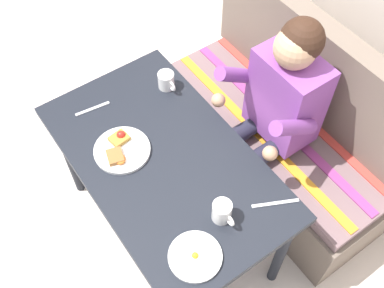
{
  "coord_description": "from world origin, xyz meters",
  "views": [
    {
      "loc": [
        0.99,
        -0.55,
        2.44
      ],
      "look_at": [
        0.0,
        0.15,
        0.72
      ],
      "focal_mm": 43.51,
      "sensor_mm": 36.0,
      "label": 1
    }
  ],
  "objects": [
    {
      "name": "knife",
      "position": [
        0.45,
        0.25,
        0.73
      ],
      "size": [
        0.1,
        0.19,
        0.0
      ],
      "primitive_type": "cube",
      "rotation": [
        0.0,
        0.0,
        -0.46
      ],
      "color": "silver",
      "rests_on": "table"
    },
    {
      "name": "person",
      "position": [
        0.06,
        0.59,
        0.74
      ],
      "size": [
        0.45,
        0.61,
        1.21
      ],
      "color": "#7E3F90",
      "rests_on": "ground"
    },
    {
      "name": "coffee_mug_second",
      "position": [
        -0.35,
        0.24,
        0.78
      ],
      "size": [
        0.12,
        0.08,
        0.09
      ],
      "color": "white",
      "rests_on": "table"
    },
    {
      "name": "plate_breakfast",
      "position": [
        -0.15,
        -0.13,
        0.74
      ],
      "size": [
        0.25,
        0.25,
        0.05
      ],
      "color": "white",
      "rests_on": "table"
    },
    {
      "name": "couch",
      "position": [
        0.0,
        0.76,
        0.33
      ],
      "size": [
        1.44,
        0.56,
        1.0
      ],
      "color": "#695B4F",
      "rests_on": "ground"
    },
    {
      "name": "fork",
      "position": [
        -0.43,
        -0.12,
        0.73
      ],
      "size": [
        0.04,
        0.17,
        0.0
      ],
      "primitive_type": "cube",
      "rotation": [
        0.0,
        0.0,
        -0.13
      ],
      "color": "silver",
      "rests_on": "table"
    },
    {
      "name": "plate_eggs",
      "position": [
        0.45,
        -0.15,
        0.74
      ],
      "size": [
        0.21,
        0.21,
        0.04
      ],
      "color": "white",
      "rests_on": "table"
    },
    {
      "name": "ground_plane",
      "position": [
        0.0,
        0.0,
        0.0
      ],
      "size": [
        8.0,
        8.0,
        0.0
      ],
      "primitive_type": "plane",
      "color": "beige"
    },
    {
      "name": "coffee_mug",
      "position": [
        0.37,
        0.03,
        0.78
      ],
      "size": [
        0.12,
        0.08,
        0.1
      ],
      "color": "white",
      "rests_on": "table"
    },
    {
      "name": "table",
      "position": [
        0.0,
        0.0,
        0.65
      ],
      "size": [
        1.2,
        0.7,
        0.73
      ],
      "color": "black",
      "rests_on": "ground"
    }
  ]
}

